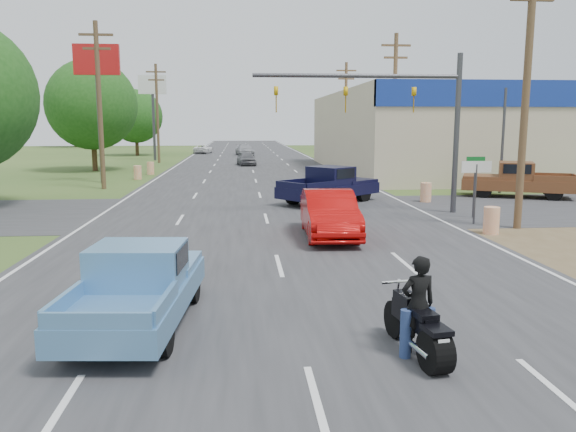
{
  "coord_description": "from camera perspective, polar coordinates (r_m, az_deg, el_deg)",
  "views": [
    {
      "loc": [
        -1.04,
        -7.35,
        3.95
      ],
      "look_at": [
        0.32,
        8.78,
        1.3
      ],
      "focal_mm": 35.0,
      "sensor_mm": 36.0,
      "label": 1
    }
  ],
  "objects": [
    {
      "name": "distant_car_silver",
      "position": [
        72.91,
        -4.41,
        6.71
      ],
      "size": [
        2.67,
        5.02,
        1.39
      ],
      "primitive_type": "imported",
      "rotation": [
        0.0,
        0.0,
        0.16
      ],
      "color": "#A0A0A5",
      "rests_on": "ground"
    },
    {
      "name": "motorcycle",
      "position": [
        9.94,
        13.16,
        -11.18
      ],
      "size": [
        0.79,
        2.28,
        1.16
      ],
      "rotation": [
        0.0,
        0.0,
        0.16
      ],
      "color": "black",
      "rests_on": "ground"
    },
    {
      "name": "ground",
      "position": [
        8.41,
        3.03,
        -18.74
      ],
      "size": [
        200.0,
        200.0,
        0.0
      ],
      "primitive_type": "plane",
      "color": "#2E481D",
      "rests_on": "ground"
    },
    {
      "name": "tree_6",
      "position": [
        106.4,
        -20.94,
        10.08
      ],
      "size": [
        8.82,
        8.82,
        10.92
      ],
      "color": "#422D19",
      "rests_on": "ground"
    },
    {
      "name": "distant_car_white",
      "position": [
        78.05,
        -8.6,
        6.74
      ],
      "size": [
        2.65,
        4.56,
        1.19
      ],
      "primitive_type": "imported",
      "rotation": [
        0.0,
        0.0,
        2.98
      ],
      "color": "white",
      "rests_on": "ground"
    },
    {
      "name": "barrel_2",
      "position": [
        42.16,
        -15.03,
        4.29
      ],
      "size": [
        0.56,
        0.56,
        1.0
      ],
      "primitive_type": "cylinder",
      "color": "orange",
      "rests_on": "ground"
    },
    {
      "name": "pole_sign_left_far",
      "position": [
        64.13,
        -13.59,
        11.93
      ],
      "size": [
        3.0,
        0.35,
        9.2
      ],
      "color": "#3F3F44",
      "rests_on": "ground"
    },
    {
      "name": "tree_1",
      "position": [
        50.92,
        -19.32,
        10.62
      ],
      "size": [
        7.56,
        7.56,
        9.36
      ],
      "color": "#422D19",
      "rests_on": "ground"
    },
    {
      "name": "barrel_3",
      "position": [
        46.04,
        -13.79,
        4.74
      ],
      "size": [
        0.56,
        0.56,
        1.0
      ],
      "primitive_type": "cylinder",
      "color": "orange",
      "rests_on": "ground"
    },
    {
      "name": "distant_car_grey",
      "position": [
        54.89,
        -4.26,
        5.85
      ],
      "size": [
        2.07,
        4.08,
        1.33
      ],
      "primitive_type": "imported",
      "rotation": [
        0.0,
        0.0,
        0.13
      ],
      "color": "#5B5B60",
      "rests_on": "ground"
    },
    {
      "name": "rider",
      "position": [
        9.89,
        13.06,
        -9.28
      ],
      "size": [
        0.67,
        0.49,
        1.68
      ],
      "primitive_type": "imported",
      "rotation": [
        0.0,
        0.0,
        3.3
      ],
      "color": "black",
      "rests_on": "ground"
    },
    {
      "name": "utility_pole_2",
      "position": [
        39.79,
        10.75,
        11.11
      ],
      "size": [
        2.0,
        0.28,
        10.0
      ],
      "color": "#4C3823",
      "rests_on": "ground"
    },
    {
      "name": "barrel_0",
      "position": [
        21.63,
        19.96,
        -0.44
      ],
      "size": [
        0.56,
        0.56,
        1.0
      ],
      "primitive_type": "cylinder",
      "color": "orange",
      "rests_on": "ground"
    },
    {
      "name": "utility_pole_3",
      "position": [
        57.34,
        5.88,
        10.62
      ],
      "size": [
        2.0,
        0.28,
        10.0
      ],
      "color": "#4C3823",
      "rests_on": "ground"
    },
    {
      "name": "utility_pole_6",
      "position": [
        59.96,
        -13.14,
        10.37
      ],
      "size": [
        2.0,
        0.28,
        10.0
      ],
      "color": "#4C3823",
      "rests_on": "ground"
    },
    {
      "name": "lane_sign",
      "position": [
        23.35,
        18.56,
        3.78
      ],
      "size": [
        1.2,
        0.08,
        2.52
      ],
      "color": "#3F3F44",
      "rests_on": "ground"
    },
    {
      "name": "brown_pickup",
      "position": [
        33.12,
        22.07,
        3.46
      ],
      "size": [
        6.2,
        4.4,
        1.92
      ],
      "rotation": [
        0.0,
        0.0,
        1.15
      ],
      "color": "black",
      "rests_on": "ground"
    },
    {
      "name": "navy_pickup",
      "position": [
        28.56,
        4.38,
        3.21
      ],
      "size": [
        5.67,
        5.19,
        1.85
      ],
      "rotation": [
        0.0,
        0.0,
        -0.88
      ],
      "color": "black",
      "rests_on": "ground"
    },
    {
      "name": "cross_road",
      "position": [
        25.67,
        -2.43,
        0.46
      ],
      "size": [
        120.0,
        10.0,
        0.02
      ],
      "primitive_type": "cube",
      "color": "#2D2D30",
      "rests_on": "ground"
    },
    {
      "name": "blue_pickup",
      "position": [
        11.58,
        -14.87,
        -6.7
      ],
      "size": [
        2.29,
        5.05,
        1.63
      ],
      "rotation": [
        0.0,
        0.0,
        -0.08
      ],
      "color": "black",
      "rests_on": "ground"
    },
    {
      "name": "tree_2",
      "position": [
        74.53,
        -15.21,
        9.75
      ],
      "size": [
        6.72,
        6.72,
        8.32
      ],
      "color": "#422D19",
      "rests_on": "ground"
    },
    {
      "name": "utility_pole_1",
      "position": [
        22.96,
        23.06,
        11.99
      ],
      "size": [
        2.0,
        0.28,
        10.0
      ],
      "color": "#4C3823",
      "rests_on": "ground"
    },
    {
      "name": "barrel_1",
      "position": [
        29.61,
        13.83,
        2.34
      ],
      "size": [
        0.56,
        0.56,
        1.0
      ],
      "primitive_type": "cylinder",
      "color": "orange",
      "rests_on": "ground"
    },
    {
      "name": "red_convertible",
      "position": [
        19.84,
        4.22,
        0.18
      ],
      "size": [
        1.89,
        5.0,
        1.63
      ],
      "primitive_type": "imported",
      "rotation": [
        0.0,
        0.0,
        -0.03
      ],
      "color": "#AE0908",
      "rests_on": "ground"
    },
    {
      "name": "tree_5",
      "position": [
        106.97,
        12.25,
        10.13
      ],
      "size": [
        7.98,
        7.98,
        9.88
      ],
      "color": "#422D19",
      "rests_on": "ground"
    },
    {
      "name": "utility_pole_5",
      "position": [
        36.37,
        -18.61,
        10.98
      ],
      "size": [
        2.0,
        0.28,
        10.0
      ],
      "color": "#4C3823",
      "rests_on": "ground"
    },
    {
      "name": "street_name_sign",
      "position": [
        24.99,
        18.44,
        3.45
      ],
      "size": [
        0.8,
        0.08,
        2.61
      ],
      "color": "#3F3F44",
      "rests_on": "ground"
    },
    {
      "name": "signal_mast",
      "position": [
        25.31,
        11.13,
        11.06
      ],
      "size": [
        9.12,
        0.4,
        7.0
      ],
      "color": "#3F3F44",
      "rests_on": "ground"
    },
    {
      "name": "main_road",
      "position": [
        47.52,
        -3.55,
        4.53
      ],
      "size": [
        15.0,
        180.0,
        0.02
      ],
      "primitive_type": "cube",
      "color": "#2D2D30",
      "rests_on": "ground"
    },
    {
      "name": "pole_sign_left_near",
      "position": [
        40.6,
        -18.8,
        13.37
      ],
      "size": [
        3.0,
        0.35,
        9.2
      ],
      "color": "#3F3F44",
      "rests_on": "ground"
    }
  ]
}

